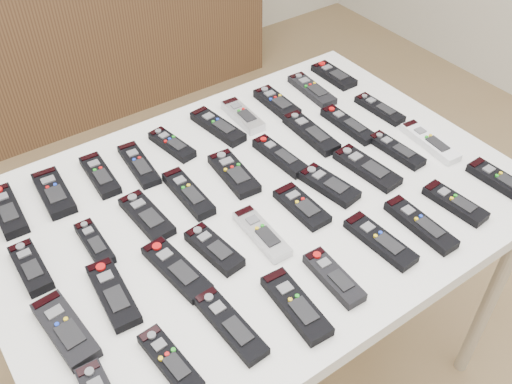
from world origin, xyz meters
TOP-DOWN VIEW (x-y plane):
  - ground at (0.00, 0.00)m, footprint 4.00×4.00m
  - table at (-0.11, 0.01)m, footprint 1.25×0.88m
  - sideboard at (0.27, 1.78)m, footprint 1.56×0.39m
  - remote_0 at (-0.61, 0.29)m, footprint 0.06×0.17m
  - remote_1 at (-0.50, 0.29)m, footprint 0.07×0.17m
  - remote_2 at (-0.38, 0.29)m, footprint 0.06×0.17m
  - remote_3 at (-0.28, 0.27)m, footprint 0.06×0.18m
  - remote_4 at (-0.17, 0.29)m, footprint 0.07×0.15m
  - remote_5 at (-0.03, 0.29)m, footprint 0.07×0.19m
  - remote_6 at (0.05, 0.29)m, footprint 0.06×0.16m
  - remote_7 at (0.17, 0.29)m, footprint 0.06×0.16m
  - remote_8 at (0.30, 0.29)m, footprint 0.06×0.18m
  - remote_9 at (0.41, 0.31)m, footprint 0.06×0.15m
  - remote_10 at (-0.62, 0.09)m, footprint 0.05×0.15m
  - remote_11 at (-0.48, 0.08)m, footprint 0.04×0.14m
  - remote_12 at (-0.35, 0.09)m, footprint 0.07×0.17m
  - remote_13 at (-0.24, 0.10)m, footprint 0.05×0.18m
  - remote_14 at (-0.11, 0.10)m, footprint 0.07×0.17m
  - remote_15 at (0.03, 0.09)m, footprint 0.05×0.18m
  - remote_16 at (0.16, 0.12)m, footprint 0.06×0.19m
  - remote_17 at (0.26, 0.09)m, footprint 0.05×0.18m
  - remote_18 at (0.39, 0.10)m, footprint 0.05×0.16m
  - remote_19 at (-0.62, -0.09)m, footprint 0.08×0.18m
  - remote_20 at (-0.51, -0.07)m, footprint 0.07×0.18m
  - remote_21 at (-0.37, -0.08)m, footprint 0.08×0.19m
  - remote_22 at (-0.28, -0.08)m, footprint 0.07×0.15m
  - remote_23 at (-0.17, -0.10)m, footprint 0.05×0.17m
  - remote_24 at (-0.04, -0.09)m, footprint 0.06×0.15m
  - remote_25 at (0.06, -0.07)m, footprint 0.08×0.16m
  - remote_26 at (0.18, -0.07)m, footprint 0.08×0.19m
  - remote_27 at (0.29, -0.06)m, footprint 0.05×0.16m
  - remote_28 at (0.39, -0.09)m, footprint 0.06×0.19m
  - remote_30 at (-0.49, -0.27)m, footprint 0.06×0.16m
  - remote_31 at (-0.36, -0.26)m, footprint 0.06×0.19m
  - remote_32 at (-0.23, -0.30)m, footprint 0.07×0.18m
  - remote_33 at (-0.12, -0.29)m, footprint 0.05×0.15m
  - remote_34 at (0.03, -0.27)m, footprint 0.06×0.18m
  - remote_35 at (0.14, -0.29)m, footprint 0.05×0.18m
  - remote_36 at (0.26, -0.29)m, footprint 0.06×0.16m
  - remote_37 at (0.41, -0.30)m, footprint 0.06×0.17m

SIDE VIEW (x-z plane):
  - ground at x=0.00m, z-range 0.00..0.00m
  - sideboard at x=0.27m, z-range 0.00..0.78m
  - table at x=-0.11m, z-range 0.33..1.11m
  - remote_3 at x=-0.28m, z-range 0.78..0.80m
  - remote_18 at x=0.39m, z-range 0.78..0.80m
  - remote_24 at x=-0.04m, z-range 0.78..0.80m
  - remote_9 at x=0.41m, z-range 0.78..0.80m
  - remote_2 at x=-0.38m, z-range 0.78..0.80m
  - remote_8 at x=0.30m, z-range 0.78..0.80m
  - remote_12 at x=-0.35m, z-range 0.78..0.80m
  - remote_27 at x=0.29m, z-range 0.78..0.80m
  - remote_21 at x=-0.37m, z-range 0.78..0.80m
  - remote_23 at x=-0.17m, z-range 0.78..0.80m
  - remote_26 at x=0.18m, z-range 0.78..0.80m
  - remote_31 at x=-0.36m, z-range 0.78..0.80m
  - remote_28 at x=0.39m, z-range 0.78..0.80m
  - remote_17 at x=0.26m, z-range 0.78..0.80m
  - remote_4 at x=-0.17m, z-range 0.78..0.80m
  - remote_34 at x=0.03m, z-range 0.78..0.80m
  - remote_11 at x=-0.48m, z-range 0.78..0.80m
  - remote_20 at x=-0.51m, z-range 0.78..0.80m
  - remote_36 at x=0.26m, z-range 0.78..0.80m
  - remote_14 at x=-0.11m, z-range 0.78..0.80m
  - remote_30 at x=-0.49m, z-range 0.78..0.80m
  - remote_25 at x=0.06m, z-range 0.78..0.80m
  - remote_5 at x=-0.03m, z-range 0.78..0.80m
  - remote_1 at x=-0.50m, z-range 0.78..0.80m
  - remote_7 at x=0.17m, z-range 0.78..0.80m
  - remote_6 at x=0.05m, z-range 0.78..0.80m
  - remote_37 at x=0.41m, z-range 0.78..0.80m
  - remote_0 at x=-0.61m, z-range 0.78..0.80m
  - remote_35 at x=0.14m, z-range 0.78..0.80m
  - remote_33 at x=-0.12m, z-range 0.78..0.80m
  - remote_10 at x=-0.62m, z-range 0.78..0.80m
  - remote_16 at x=0.16m, z-range 0.78..0.80m
  - remote_32 at x=-0.23m, z-range 0.78..0.80m
  - remote_22 at x=-0.28m, z-range 0.78..0.80m
  - remote_13 at x=-0.24m, z-range 0.78..0.80m
  - remote_15 at x=0.03m, z-range 0.78..0.80m
  - remote_19 at x=-0.62m, z-range 0.78..0.80m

